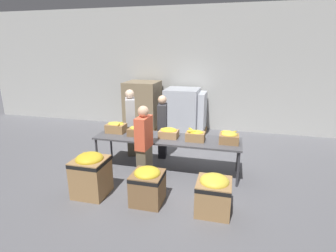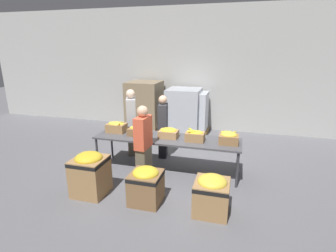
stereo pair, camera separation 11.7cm
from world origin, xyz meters
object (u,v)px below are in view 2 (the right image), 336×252
Objects in this scene: volunteer_2 at (132,123)px; banana_box_2 at (169,133)px; pallet_stack_0 at (193,114)px; banana_box_4 at (229,138)px; volunteer_1 at (143,146)px; donation_bin_2 at (212,193)px; banana_box_1 at (139,130)px; volunteer_0 at (163,127)px; donation_bin_1 at (146,184)px; pallet_stack_2 at (145,107)px; banana_box_0 at (116,127)px; sorting_table at (167,140)px; donation_bin_0 at (90,172)px; banana_box_3 at (195,136)px; pallet_stack_1 at (184,112)px.

banana_box_2 is at bearing 36.93° from volunteer_2.
banana_box_4 is at bearing -66.61° from pallet_stack_0.
volunteer_1 reaches higher than donation_bin_2.
volunteer_0 is at bearing 68.04° from banana_box_1.
banana_box_1 is 0.73× the size of donation_bin_1.
pallet_stack_2 is (-1.26, 3.47, -0.00)m from volunteer_1.
volunteer_0 is 0.97× the size of volunteer_1.
banana_box_0 reaches higher than donation_bin_1.
sorting_table is at bearing 89.25° from donation_bin_1.
banana_box_1 is (0.61, -0.10, -0.01)m from banana_box_0.
volunteer_1 is 1.13m from donation_bin_0.
volunteer_1 reaches higher than pallet_stack_0.
volunteer_1 is at bearing -62.35° from banana_box_1.
volunteer_0 is (-0.35, 0.76, -0.12)m from banana_box_2.
banana_box_1 is 0.31× the size of volunteer_0.
pallet_stack_2 is at bearing -158.58° from volunteer_0.
donation_bin_2 is at bearing -49.08° from sorting_table.
sorting_table is 0.85m from volunteer_0.
volunteer_2 reaches higher than donation_bin_0.
pallet_stack_2 is (-0.42, 4.15, 0.37)m from donation_bin_0.
banana_box_1 is 1.25× the size of banana_box_3.
sorting_table is at bearing -20.91° from volunteer_1.
volunteer_0 reaches higher than pallet_stack_1.
pallet_stack_1 is at bearing -1.74° from pallet_stack_2.
donation_bin_1 is (-1.35, -1.32, -0.56)m from banana_box_4.
banana_box_4 is at bearing 51.11° from volunteer_2.
donation_bin_0 reaches higher than sorting_table.
banana_box_0 is at bearing -30.44° from volunteer_2.
banana_box_0 is 0.27× the size of volunteer_1.
volunteer_0 is (-0.32, 0.79, 0.04)m from sorting_table.
volunteer_2 reaches higher than sorting_table.
pallet_stack_0 reaches higher than banana_box_1.
banana_box_2 is 0.77m from volunteer_1.
sorting_table is 2.78m from pallet_stack_1.
banana_box_1 is 0.36× the size of pallet_stack_0.
banana_box_3 is 1.50m from donation_bin_2.
donation_bin_0 is at bearing -143.78° from banana_box_3.
donation_bin_0 is at bearing -21.38° from volunteer_2.
sorting_table is 6.53× the size of banana_box_1.
donation_bin_0 reaches higher than donation_bin_1.
banana_box_1 reaches higher than sorting_table.
banana_box_3 is 1.55m from donation_bin_1.
volunteer_0 is at bearing 124.84° from donation_bin_2.
pallet_stack_2 is (-2.89, 2.83, -0.11)m from banana_box_4.
pallet_stack_0 reaches higher than donation_bin_2.
volunteer_2 is at bearing 156.25° from banana_box_3.
banana_box_1 is 0.73m from volunteer_1.
pallet_stack_0 is 0.31m from pallet_stack_1.
donation_bin_0 is 4.38m from pallet_stack_0.
donation_bin_0 is at bearing -151.96° from banana_box_4.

